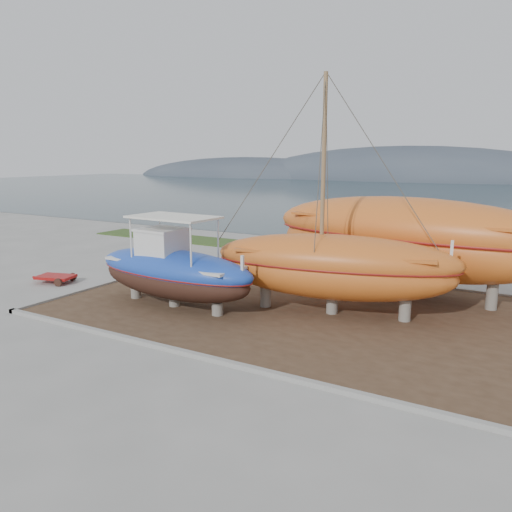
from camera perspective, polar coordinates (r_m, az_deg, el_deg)
The scene contains 11 objects.
ground at distance 17.18m, azimuth -2.22°, elevation -9.29°, with size 140.00×140.00×0.00m, color gray.
dirt_patch at distance 20.48m, azimuth 3.79°, elevation -5.79°, with size 18.00×12.00×0.06m, color #422D1E.
curb_frame at distance 20.47m, azimuth 3.79°, elevation -5.67°, with size 18.60×12.60×0.15m, color gray, non-canonical shape.
grass_strip at distance 30.92m, azimuth 13.27°, elevation -0.21°, with size 44.00×3.00×0.08m, color #284219.
sea at distance 84.25m, azimuth 24.23°, elevation 6.18°, with size 260.00×100.00×0.04m, color #1A2F35, non-canonical shape.
mountain_ridge at distance 138.99m, azimuth 26.69°, elevation 7.59°, with size 200.00×36.00×20.00m, color #333D49, non-canonical shape.
blue_caique at distance 20.26m, azimuth -9.44°, elevation -0.65°, with size 7.63×2.39×3.68m, color #1D44B5, non-canonical shape.
white_dinghy at distance 25.59m, azimuth -10.78°, elevation -0.89°, with size 4.46×1.67×1.34m, color silver, non-canonical shape.
orange_sailboat at distance 18.88m, azimuth 9.06°, elevation 6.62°, with size 9.42×2.78×8.97m, color #C55D1E, non-canonical shape.
orange_bare_hull at distance 22.63m, azimuth 16.64°, elevation 0.90°, with size 12.71×3.81×4.17m, color #C55D1E, non-canonical shape.
red_trailer at distance 26.19m, azimuth -21.91°, elevation -2.47°, with size 2.57×1.28×0.36m, color #AD1413, non-canonical shape.
Camera 1 is at (8.61, -13.59, 6.03)m, focal length 35.00 mm.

